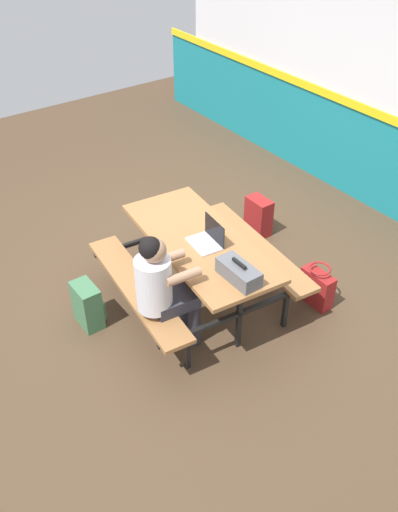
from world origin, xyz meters
TOP-DOWN VIEW (x-y plane):
  - ground_plane at (0.00, 0.00)m, footprint 10.00×10.00m
  - accent_backdrop at (0.00, 2.79)m, footprint 8.00×0.14m
  - picnic_table_main at (0.48, 0.00)m, footprint 1.82×1.72m
  - student_nearer at (0.79, -0.59)m, footprint 0.39×0.54m
  - laptop_silver at (0.57, 0.03)m, footprint 0.34×0.25m
  - toolbox_grey at (1.12, -0.07)m, footprint 0.40×0.18m
  - backpack_dark at (-0.08, 1.24)m, footprint 0.30×0.22m
  - tote_bag_bright at (1.16, 0.90)m, footprint 0.34×0.21m
  - satchel_spare at (0.13, -1.00)m, footprint 0.30×0.22m

SIDE VIEW (x-z plane):
  - ground_plane at x=0.00m, z-range -0.02..0.00m
  - tote_bag_bright at x=1.16m, z-range -0.02..0.41m
  - backpack_dark at x=-0.08m, z-range 0.00..0.44m
  - satchel_spare at x=0.13m, z-range 0.00..0.44m
  - picnic_table_main at x=0.48m, z-range 0.20..0.94m
  - student_nearer at x=0.79m, z-range 0.10..1.31m
  - laptop_silver at x=0.57m, z-range 0.67..0.90m
  - toolbox_grey at x=1.12m, z-range 0.72..0.90m
  - accent_backdrop at x=0.00m, z-range -0.05..2.55m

